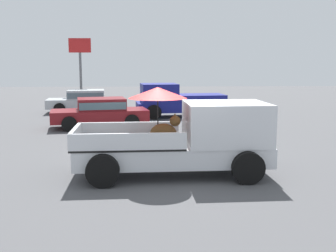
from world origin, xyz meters
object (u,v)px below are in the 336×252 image
Objects in this scene: pickup_truck_red at (177,101)px; pickup_truck_main at (190,137)px; parked_sedan_far at (100,111)px; motel_sign at (80,59)px; parked_sedan_near at (85,100)px.

pickup_truck_main is at bearing 81.34° from pickup_truck_red.
motel_sign is at bearing -86.06° from parked_sedan_far.
parked_sedan_far is at bearing 99.66° from parked_sedan_near.
motel_sign reaches higher than pickup_truck_main.
motel_sign reaches higher than pickup_truck_red.
pickup_truck_red is at bearing -37.81° from motel_sign.
pickup_truck_main is 1.12× the size of parked_sedan_far.
motel_sign is at bearing 106.43° from pickup_truck_main.
pickup_truck_main is at bearing 101.11° from parked_sedan_far.
parked_sedan_far is 1.02× the size of motel_sign.
pickup_truck_red is 5.72m from parked_sedan_near.
motel_sign reaches higher than parked_sedan_far.
motel_sign is at bearing -44.55° from pickup_truck_red.
parked_sedan_near and parked_sedan_far have the same top height.
parked_sedan_near is (-4.92, 13.80, -0.25)m from pickup_truck_main.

